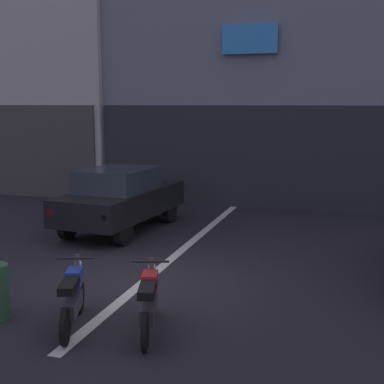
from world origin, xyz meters
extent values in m
plane|color=#232328|center=(0.00, 0.00, 0.00)|extent=(120.00, 120.00, 0.00)
cube|color=silver|center=(0.00, 6.00, 0.00)|extent=(0.20, 18.00, 0.01)
cube|color=silver|center=(-9.65, 12.31, 6.17)|extent=(10.15, 9.70, 12.35)
cube|color=#292C30|center=(0.61, 7.63, 1.60)|extent=(10.19, 0.10, 3.20)
cube|color=#3399F2|center=(0.44, 7.56, 5.17)|extent=(1.67, 0.16, 0.87)
cylinder|color=black|center=(-2.74, 5.02, 0.32)|extent=(0.23, 0.65, 0.64)
cylinder|color=black|center=(-1.20, 4.89, 0.32)|extent=(0.23, 0.65, 0.64)
cylinder|color=black|center=(-2.96, 2.43, 0.32)|extent=(0.23, 0.65, 0.64)
cylinder|color=black|center=(-1.41, 2.30, 0.32)|extent=(0.23, 0.65, 0.64)
cube|color=black|center=(-2.08, 3.66, 0.75)|extent=(2.09, 4.23, 0.66)
cube|color=#2D3842|center=(-2.09, 3.51, 1.36)|extent=(1.71, 2.09, 0.56)
cube|color=red|center=(-2.95, 1.71, 0.80)|extent=(0.14, 0.07, 0.12)
cube|color=red|center=(-1.54, 1.59, 0.80)|extent=(0.14, 0.07, 0.12)
cylinder|color=black|center=(-0.42, -1.55, 0.26)|extent=(0.24, 0.51, 0.52)
cylinder|color=black|center=(-0.03, -2.63, 0.26)|extent=(0.24, 0.51, 0.52)
cube|color=#38383D|center=(-0.21, -2.14, 0.37)|extent=(0.43, 0.76, 0.22)
cube|color=black|center=(-0.16, -2.29, 0.72)|extent=(0.41, 0.64, 0.12)
cube|color=#233DB7|center=(-0.29, -1.90, 0.70)|extent=(0.33, 0.41, 0.24)
cylinder|color=#4C4C51|center=(-0.37, -1.69, 0.63)|extent=(0.14, 0.25, 0.70)
cylinder|color=black|center=(-0.34, -1.77, 0.95)|extent=(0.53, 0.22, 0.04)
sphere|color=silver|center=(-0.41, -1.57, 0.80)|extent=(0.12, 0.12, 0.12)
cylinder|color=black|center=(0.74, -1.36, 0.26)|extent=(0.22, 0.52, 0.52)
cylinder|color=black|center=(1.07, -2.46, 0.26)|extent=(0.22, 0.52, 0.52)
cube|color=#38383D|center=(0.92, -1.96, 0.37)|extent=(0.40, 0.76, 0.22)
cube|color=black|center=(0.97, -2.11, 0.72)|extent=(0.38, 0.64, 0.12)
cube|color=red|center=(0.85, -1.71, 0.70)|extent=(0.31, 0.41, 0.24)
cylinder|color=#4C4C51|center=(0.79, -1.51, 0.63)|extent=(0.13, 0.25, 0.70)
cylinder|color=black|center=(0.81, -1.58, 0.95)|extent=(0.54, 0.19, 0.04)
sphere|color=silver|center=(0.75, -1.38, 0.80)|extent=(0.12, 0.12, 0.12)
camera|label=1|loc=(3.65, -8.64, 3.28)|focal=49.63mm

